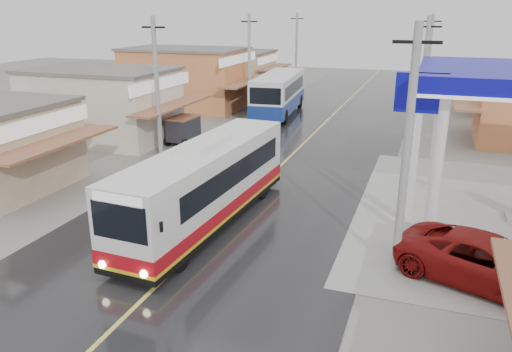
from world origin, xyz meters
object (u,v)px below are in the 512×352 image
(jeepney, at_px, (489,262))
(cyclist, at_px, (188,164))
(tricycle_near, at_px, (183,129))
(second_bus, at_px, (279,93))
(coach_bus, at_px, (207,184))

(jeepney, distance_m, cyclist, 15.39)
(cyclist, distance_m, tricycle_near, 6.60)
(jeepney, distance_m, tricycle_near, 21.14)
(second_bus, bearing_deg, tricycle_near, -110.23)
(cyclist, relative_size, tricycle_near, 0.79)
(jeepney, height_order, tricycle_near, tricycle_near)
(second_bus, relative_size, cyclist, 5.23)
(coach_bus, relative_size, tricycle_near, 4.58)
(second_bus, xyz_separation_m, jeepney, (14.12, -23.67, -1.00))
(jeepney, relative_size, tricycle_near, 2.29)
(second_bus, height_order, cyclist, second_bus)
(coach_bus, xyz_separation_m, tricycle_near, (-6.76, 10.95, -0.64))
(coach_bus, bearing_deg, jeepney, -4.83)
(cyclist, height_order, tricycle_near, cyclist)
(jeepney, bearing_deg, cyclist, 85.03)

